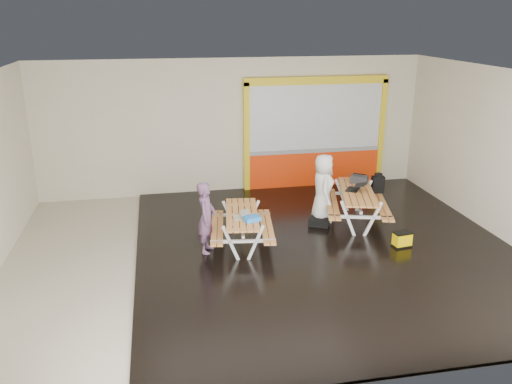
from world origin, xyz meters
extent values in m
cube|color=beige|center=(0.00, 0.00, -0.01)|extent=(10.00, 8.00, 0.01)
cube|color=white|center=(0.00, 0.00, 3.50)|extent=(10.00, 8.00, 0.01)
cube|color=beige|center=(0.00, 4.00, 1.75)|extent=(10.00, 0.01, 3.50)
cube|color=beige|center=(0.00, -4.00, 1.75)|extent=(10.00, 0.01, 3.50)
cube|color=beige|center=(5.00, 0.00, 1.75)|extent=(0.01, 8.00, 3.50)
cube|color=black|center=(1.25, 0.00, 0.03)|extent=(7.50, 7.98, 0.05)
cube|color=#F53709|center=(2.20, 3.93, 0.50)|extent=(3.60, 0.12, 1.00)
cube|color=gray|center=(2.20, 3.93, 1.03)|extent=(3.60, 0.14, 0.10)
cube|color=silver|center=(2.20, 3.94, 1.94)|extent=(3.60, 0.08, 1.72)
cube|color=yellow|center=(0.33, 3.92, 1.45)|extent=(0.14, 0.16, 2.90)
cube|color=yellow|center=(4.07, 3.92, 1.45)|extent=(0.14, 0.16, 2.90)
cube|color=yellow|center=(2.20, 3.92, 2.90)|extent=(3.88, 0.16, 0.20)
cube|color=#D78942|center=(-0.64, 0.46, 0.71)|extent=(0.36, 1.82, 0.04)
cube|color=#D78942|center=(-0.51, 0.44, 0.71)|extent=(0.36, 1.82, 0.04)
cube|color=#D78942|center=(-0.38, 0.42, 0.71)|extent=(0.36, 1.82, 0.04)
cube|color=#D78942|center=(-0.25, 0.41, 0.71)|extent=(0.36, 1.82, 0.04)
cube|color=#D78942|center=(-0.12, 0.39, 0.71)|extent=(0.36, 1.82, 0.04)
cube|color=white|center=(-0.71, -0.23, 0.39)|extent=(0.34, 0.10, 0.73)
cube|color=white|center=(-0.24, -0.29, 0.39)|extent=(0.34, 0.10, 0.73)
cube|color=white|center=(-0.47, -0.26, 0.43)|extent=(1.24, 0.22, 0.05)
cube|color=white|center=(-0.47, -0.26, 0.67)|extent=(0.62, 0.14, 0.05)
cube|color=white|center=(-0.52, 1.14, 0.39)|extent=(0.34, 0.10, 0.73)
cube|color=white|center=(-0.05, 1.08, 0.39)|extent=(0.34, 0.10, 0.73)
cube|color=white|center=(-0.29, 1.11, 0.43)|extent=(1.24, 0.22, 0.05)
cube|color=white|center=(-0.29, 1.11, 0.67)|extent=(0.62, 0.14, 0.05)
cube|color=white|center=(-0.38, 0.42, 0.53)|extent=(0.25, 1.48, 0.05)
cube|color=#D78942|center=(-0.94, 0.50, 0.44)|extent=(0.35, 1.82, 0.04)
cube|color=#D78942|center=(-0.81, 0.48, 0.44)|extent=(0.35, 1.82, 0.04)
cube|color=#D78942|center=(0.05, 0.37, 0.44)|extent=(0.35, 1.82, 0.04)
cube|color=#D78942|center=(0.18, 0.35, 0.44)|extent=(0.35, 1.82, 0.04)
cube|color=#D78942|center=(2.07, 1.21, 0.78)|extent=(0.63, 1.96, 0.04)
cube|color=#D78942|center=(2.21, 1.17, 0.78)|extent=(0.63, 1.96, 0.04)
cube|color=#D78942|center=(2.34, 1.14, 0.78)|extent=(0.63, 1.96, 0.04)
cube|color=#D78942|center=(2.48, 1.10, 0.78)|extent=(0.63, 1.96, 0.04)
cube|color=#D78942|center=(2.62, 1.06, 0.78)|extent=(0.63, 1.96, 0.04)
cube|color=white|center=(1.90, 0.47, 0.42)|extent=(0.37, 0.15, 0.80)
cube|color=white|center=(2.40, 0.34, 0.42)|extent=(0.37, 0.15, 0.80)
cube|color=white|center=(2.15, 0.40, 0.47)|extent=(1.34, 0.41, 0.06)
cube|color=white|center=(2.15, 0.40, 0.73)|extent=(0.67, 0.23, 0.06)
cube|color=white|center=(2.29, 1.94, 0.42)|extent=(0.37, 0.15, 0.80)
cube|color=white|center=(2.79, 1.80, 0.42)|extent=(0.37, 0.15, 0.80)
cube|color=white|center=(2.54, 1.87, 0.47)|extent=(1.34, 0.41, 0.06)
cube|color=white|center=(2.54, 1.87, 0.73)|extent=(0.67, 0.23, 0.06)
cube|color=white|center=(2.34, 1.14, 0.58)|extent=(0.48, 1.60, 0.06)
cube|color=#D78942|center=(1.75, 1.29, 0.48)|extent=(0.63, 1.96, 0.04)
cube|color=#D78942|center=(1.88, 1.26, 0.48)|extent=(0.63, 1.96, 0.04)
cube|color=#D78942|center=(2.81, 1.01, 0.48)|extent=(0.63, 1.96, 0.04)
cube|color=#D78942|center=(2.94, 0.98, 0.48)|extent=(0.63, 1.96, 0.04)
imported|color=#664464|center=(-1.11, 0.25, 0.77)|extent=(0.50, 0.61, 1.44)
imported|color=white|center=(1.62, 1.36, 0.83)|extent=(0.60, 0.82, 1.55)
cube|color=silver|center=(-0.48, 0.20, 0.74)|extent=(0.20, 0.28, 0.02)
cube|color=silver|center=(-0.36, 0.20, 0.84)|extent=(0.18, 0.28, 0.05)
cube|color=silver|center=(-0.37, 0.20, 0.84)|extent=(0.16, 0.25, 0.04)
cube|color=black|center=(2.26, 1.22, 0.81)|extent=(0.42, 0.44, 0.02)
cube|color=black|center=(2.40, 1.12, 0.94)|extent=(0.40, 0.43, 0.07)
cube|color=silver|center=(2.39, 1.13, 0.94)|extent=(0.35, 0.38, 0.06)
cube|color=blue|center=(-0.26, 0.00, 0.78)|extent=(0.35, 0.29, 0.09)
cube|color=black|center=(2.59, 1.66, 0.89)|extent=(0.44, 0.39, 0.18)
cylinder|color=black|center=(2.59, 1.66, 1.01)|extent=(0.26, 0.19, 0.02)
cube|color=black|center=(3.11, 1.76, 0.70)|extent=(0.29, 0.20, 0.40)
cylinder|color=black|center=(3.11, 1.76, 0.92)|extent=(0.19, 0.19, 0.10)
cube|color=black|center=(1.48, 1.11, 0.13)|extent=(0.54, 0.49, 0.16)
cube|color=black|center=(2.79, -0.28, 0.07)|extent=(0.39, 0.29, 0.04)
cube|color=#DBB600|center=(2.79, -0.28, 0.20)|extent=(0.37, 0.26, 0.27)
cube|color=black|center=(2.79, -0.28, 0.35)|extent=(0.39, 0.29, 0.03)
camera|label=1|loc=(-1.95, -9.18, 4.51)|focal=36.46mm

